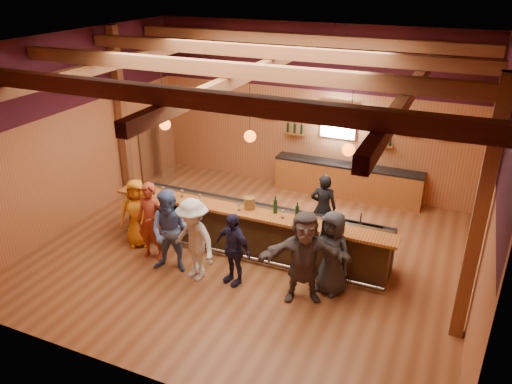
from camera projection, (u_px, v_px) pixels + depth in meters
room at (251, 111)px, 9.79m from camera, size 9.04×9.00×4.52m
bar_counter at (254, 229)px, 10.98m from camera, size 6.30×1.07×1.11m
back_bar_cabinet at (347, 181)px, 13.54m from camera, size 4.00×0.52×0.95m
window at (339, 121)px, 13.22m from camera, size 0.95×0.09×0.95m
framed_pictures at (371, 123)px, 12.88m from camera, size 5.35×0.05×0.45m
wine_shelves at (337, 137)px, 13.34m from camera, size 3.00×0.18×0.30m
pendant_lights at (250, 136)px, 9.95m from camera, size 4.24×0.24×1.37m
stainless_fridge at (158, 152)px, 14.36m from camera, size 0.70×0.70×1.80m
customer_orange at (137, 213)px, 11.08m from camera, size 0.92×0.80×1.58m
customer_redvest at (151, 221)px, 10.55m from camera, size 0.68×0.49×1.74m
customer_denim at (171, 232)px, 10.08m from camera, size 0.99×0.83×1.80m
customer_white at (194, 240)px, 9.83m from camera, size 1.29×1.01×1.75m
customer_navy at (233, 249)px, 9.74m from camera, size 0.97×0.64×1.53m
customer_brown at (304, 257)px, 9.18m from camera, size 1.78×1.16×1.84m
customer_dark at (332, 253)px, 9.44m from camera, size 0.96×0.78×1.70m
bartender at (323, 208)px, 11.28m from camera, size 0.65×0.48×1.62m
ice_bucket at (250, 203)px, 10.52m from camera, size 0.24×0.24×0.26m
bottle_a at (275, 206)px, 10.32m from camera, size 0.08×0.08×0.38m
bottle_b at (297, 212)px, 10.10m from camera, size 0.08×0.08×0.37m
glass_a at (136, 184)px, 11.41m from camera, size 0.08×0.08×0.18m
glass_b at (163, 189)px, 11.20m from camera, size 0.08×0.08×0.18m
glass_c at (182, 192)px, 11.07m from camera, size 0.07×0.07×0.17m
glass_d at (200, 196)px, 10.83m from camera, size 0.08×0.08×0.18m
glass_e at (239, 205)px, 10.45m from camera, size 0.08×0.08×0.17m
glass_f at (283, 212)px, 10.13m from camera, size 0.09×0.09×0.19m
glass_g at (323, 218)px, 9.91m from camera, size 0.07×0.07×0.16m
glass_h at (343, 224)px, 9.66m from camera, size 0.08×0.08×0.19m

